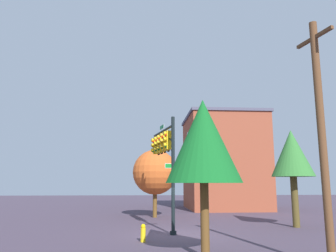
% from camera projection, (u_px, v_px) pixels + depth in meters
% --- Properties ---
extents(ground_plane, '(120.00, 120.00, 0.00)m').
position_uv_depth(ground_plane, '(173.00, 235.00, 17.73)').
color(ground_plane, '#483B4B').
extents(signal_pole_assembly, '(4.54, 1.65, 6.49)m').
position_uv_depth(signal_pole_assembly, '(164.00, 149.00, 20.35)').
color(signal_pole_assembly, black).
rests_on(signal_pole_assembly, ground_plane).
extents(utility_pole, '(1.78, 0.51, 8.61)m').
position_uv_depth(utility_pole, '(322.00, 134.00, 11.48)').
color(utility_pole, brown).
rests_on(utility_pole, ground_plane).
extents(fire_hydrant, '(0.33, 0.24, 0.83)m').
position_uv_depth(fire_hydrant, '(143.00, 233.00, 15.61)').
color(fire_hydrant, yellow).
rests_on(fire_hydrant, ground_plane).
extents(tree_near, '(3.71, 3.71, 5.52)m').
position_uv_depth(tree_near, '(155.00, 172.00, 27.38)').
color(tree_near, brown).
rests_on(tree_near, ground_plane).
extents(tree_mid, '(2.74, 2.74, 6.21)m').
position_uv_depth(tree_mid, '(292.00, 154.00, 21.52)').
color(tree_mid, '#50411D').
rests_on(tree_mid, ground_plane).
extents(tree_far, '(2.96, 2.96, 6.04)m').
position_uv_depth(tree_far, '(203.00, 141.00, 12.91)').
color(tree_far, brown).
rests_on(tree_far, ground_plane).
extents(brick_building, '(9.54, 8.29, 10.21)m').
position_uv_depth(brick_building, '(224.00, 162.00, 36.61)').
color(brick_building, brown).
rests_on(brick_building, ground_plane).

